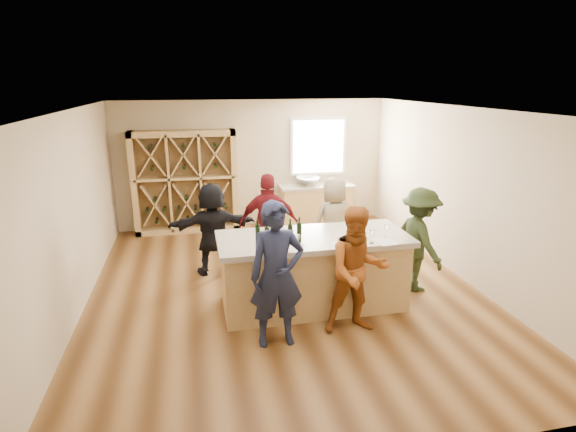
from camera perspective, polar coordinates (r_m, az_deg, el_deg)
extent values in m
cube|color=brown|center=(7.30, -0.45, -9.55)|extent=(6.00, 7.00, 0.10)
cube|color=white|center=(6.55, -0.51, 13.82)|extent=(6.00, 7.00, 0.10)
cube|color=#C1AD8C|center=(10.20, -4.51, 6.67)|extent=(6.00, 0.10, 2.80)
cube|color=#C1AD8C|center=(3.62, 11.21, -13.28)|extent=(6.00, 0.10, 2.80)
cube|color=#C1AD8C|center=(6.88, -26.23, -0.07)|extent=(0.10, 7.00, 2.80)
cube|color=#C1AD8C|center=(7.95, 21.62, 2.60)|extent=(0.10, 7.00, 2.80)
cube|color=white|center=(10.37, 3.84, 8.81)|extent=(1.30, 0.06, 1.30)
cube|color=white|center=(10.33, 3.90, 8.78)|extent=(1.18, 0.01, 1.18)
cube|color=tan|center=(9.90, -12.90, 4.21)|extent=(2.20, 0.45, 2.20)
cube|color=tan|center=(10.36, 3.57, 1.34)|extent=(1.60, 0.58, 0.86)
cube|color=#ADA18D|center=(10.24, 3.62, 3.82)|extent=(1.70, 0.62, 0.06)
imported|color=silver|center=(10.16, 2.54, 4.44)|extent=(0.54, 0.54, 0.19)
cylinder|color=silver|center=(10.32, 2.30, 4.96)|extent=(0.02, 0.02, 0.30)
cube|color=tan|center=(6.59, 3.20, -7.33)|extent=(2.60, 1.00, 1.00)
cube|color=#ADA18D|center=(6.39, 3.28, -2.90)|extent=(2.72, 1.12, 0.08)
cylinder|color=black|center=(6.05, -3.86, -2.33)|extent=(0.07, 0.07, 0.27)
cylinder|color=black|center=(5.93, -2.67, -2.68)|extent=(0.09, 0.09, 0.27)
cylinder|color=black|center=(6.03, 0.28, -2.34)|extent=(0.07, 0.07, 0.27)
cylinder|color=black|center=(6.11, 1.43, -2.09)|extent=(0.09, 0.09, 0.27)
cone|color=white|center=(5.87, 1.30, -3.28)|extent=(0.09, 0.09, 0.19)
cone|color=white|center=(6.16, 10.59, -2.62)|extent=(0.09, 0.09, 0.19)
cone|color=white|center=(6.35, 7.97, -1.88)|extent=(0.09, 0.09, 0.19)
cone|color=white|center=(6.43, 12.31, -1.89)|extent=(0.09, 0.09, 0.18)
cube|color=white|center=(5.94, 0.89, -4.01)|extent=(0.33, 0.37, 0.00)
cube|color=white|center=(6.06, 6.98, -3.69)|extent=(0.26, 0.34, 0.00)
cube|color=white|center=(6.30, 12.18, -3.17)|extent=(0.28, 0.36, 0.00)
imported|color=#191E38|center=(5.51, -1.44, -7.51)|extent=(0.68, 0.51, 1.85)
imported|color=#994C19|center=(5.87, 8.83, -6.89)|extent=(0.85, 0.49, 1.70)
imported|color=#263319|center=(7.27, 16.30, -2.92)|extent=(0.60, 1.11, 1.65)
imported|color=#590F14|center=(7.59, -2.42, -1.05)|extent=(1.11, 0.74, 1.73)
imported|color=gray|center=(7.95, 5.84, -0.78)|extent=(0.85, 0.62, 1.60)
imported|color=black|center=(7.68, -9.53, -1.60)|extent=(1.49, 0.57, 1.59)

